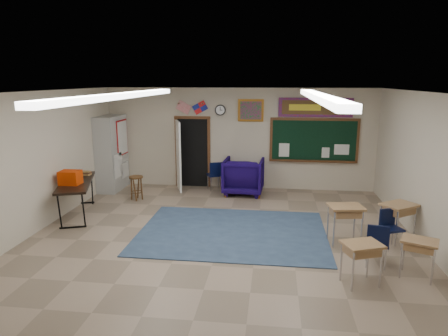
# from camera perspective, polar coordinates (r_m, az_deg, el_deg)

# --- Properties ---
(floor) EXTENTS (9.00, 9.00, 0.00)m
(floor) POSITION_cam_1_polar(r_m,az_deg,el_deg) (8.04, -0.85, -11.22)
(floor) COLOR gray
(floor) RESTS_ON ground
(back_wall) EXTENTS (8.00, 0.04, 3.00)m
(back_wall) POSITION_cam_1_polar(r_m,az_deg,el_deg) (11.95, 2.12, 4.19)
(back_wall) COLOR beige
(back_wall) RESTS_ON floor
(front_wall) EXTENTS (8.00, 0.04, 3.00)m
(front_wall) POSITION_cam_1_polar(r_m,az_deg,el_deg) (3.44, -11.92, -18.16)
(front_wall) COLOR beige
(front_wall) RESTS_ON floor
(left_wall) EXTENTS (0.04, 9.00, 3.00)m
(left_wall) POSITION_cam_1_polar(r_m,az_deg,el_deg) (9.02, -26.95, 0.06)
(left_wall) COLOR beige
(left_wall) RESTS_ON floor
(right_wall) EXTENTS (0.04, 9.00, 3.00)m
(right_wall) POSITION_cam_1_polar(r_m,az_deg,el_deg) (8.05, 28.58, -1.47)
(right_wall) COLOR beige
(right_wall) RESTS_ON floor
(ceiling) EXTENTS (8.00, 9.00, 0.04)m
(ceiling) POSITION_cam_1_polar(r_m,az_deg,el_deg) (7.36, -0.93, 10.69)
(ceiling) COLOR white
(ceiling) RESTS_ON back_wall
(area_rug) EXTENTS (4.00, 3.00, 0.02)m
(area_rug) POSITION_cam_1_polar(r_m,az_deg,el_deg) (8.74, 1.20, -9.12)
(area_rug) COLOR #374E69
(area_rug) RESTS_ON floor
(fluorescent_strips) EXTENTS (3.86, 6.00, 0.10)m
(fluorescent_strips) POSITION_cam_1_polar(r_m,az_deg,el_deg) (7.36, -0.92, 10.23)
(fluorescent_strips) COLOR white
(fluorescent_strips) RESTS_ON ceiling
(doorway) EXTENTS (1.10, 0.89, 2.16)m
(doorway) POSITION_cam_1_polar(r_m,az_deg,el_deg) (12.10, -5.06, 2.13)
(doorway) COLOR black
(doorway) RESTS_ON back_wall
(chalkboard) EXTENTS (2.55, 0.14, 1.30)m
(chalkboard) POSITION_cam_1_polar(r_m,az_deg,el_deg) (11.93, 12.70, 3.70)
(chalkboard) COLOR #573118
(chalkboard) RESTS_ON back_wall
(bulletin_board) EXTENTS (2.10, 0.05, 0.55)m
(bulletin_board) POSITION_cam_1_polar(r_m,az_deg,el_deg) (11.83, 12.93, 8.43)
(bulletin_board) COLOR red
(bulletin_board) RESTS_ON back_wall
(framed_art_print) EXTENTS (0.75, 0.05, 0.65)m
(framed_art_print) POSITION_cam_1_polar(r_m,az_deg,el_deg) (11.80, 3.85, 8.22)
(framed_art_print) COLOR #8F591B
(framed_art_print) RESTS_ON back_wall
(wall_clock) EXTENTS (0.32, 0.05, 0.32)m
(wall_clock) POSITION_cam_1_polar(r_m,az_deg,el_deg) (11.89, -0.53, 8.28)
(wall_clock) COLOR black
(wall_clock) RESTS_ON back_wall
(wall_flags) EXTENTS (1.16, 0.06, 0.70)m
(wall_flags) POSITION_cam_1_polar(r_m,az_deg,el_deg) (11.99, -4.63, 8.90)
(wall_flags) COLOR red
(wall_flags) RESTS_ON back_wall
(storage_cabinet) EXTENTS (0.59, 1.25, 2.20)m
(storage_cabinet) POSITION_cam_1_polar(r_m,az_deg,el_deg) (12.29, -15.71, 2.05)
(storage_cabinet) COLOR #A1A29D
(storage_cabinet) RESTS_ON floor
(wingback_armchair) EXTENTS (1.16, 1.19, 1.03)m
(wingback_armchair) POSITION_cam_1_polar(r_m,az_deg,el_deg) (11.48, 2.81, -1.17)
(wingback_armchair) COLOR #100537
(wingback_armchair) RESTS_ON floor
(student_chair_reading) EXTENTS (0.58, 0.58, 0.87)m
(student_chair_reading) POSITION_cam_1_polar(r_m,az_deg,el_deg) (11.89, -1.36, -1.08)
(student_chair_reading) COLOR black
(student_chair_reading) RESTS_ON floor
(student_chair_desk_a) EXTENTS (0.47, 0.47, 0.81)m
(student_chair_desk_a) POSITION_cam_1_polar(r_m,az_deg,el_deg) (7.64, 20.96, -10.10)
(student_chair_desk_a) COLOR black
(student_chair_desk_a) RESTS_ON floor
(student_chair_desk_b) EXTENTS (0.49, 0.49, 0.76)m
(student_chair_desk_b) POSITION_cam_1_polar(r_m,az_deg,el_deg) (8.50, 22.82, -8.13)
(student_chair_desk_b) COLOR black
(student_chair_desk_b) RESTS_ON floor
(student_desk_front_left) EXTENTS (0.73, 0.60, 0.79)m
(student_desk_front_left) POSITION_cam_1_polar(r_m,az_deg,el_deg) (8.39, 16.88, -7.47)
(student_desk_front_left) COLOR #A57A4C
(student_desk_front_left) RESTS_ON floor
(student_desk_front_right) EXTENTS (0.82, 0.78, 0.78)m
(student_desk_front_right) POSITION_cam_1_polar(r_m,az_deg,el_deg) (8.92, 23.58, -6.84)
(student_desk_front_right) COLOR #A57A4C
(student_desk_front_right) RESTS_ON floor
(student_desk_back_left) EXTENTS (0.71, 0.62, 0.71)m
(student_desk_back_left) POSITION_cam_1_polar(r_m,az_deg,el_deg) (6.90, 18.99, -12.52)
(student_desk_back_left) COLOR #A57A4C
(student_desk_back_left) RESTS_ON floor
(student_desk_back_right) EXTENTS (0.68, 0.61, 0.67)m
(student_desk_back_right) POSITION_cam_1_polar(r_m,az_deg,el_deg) (7.48, 25.99, -11.30)
(student_desk_back_right) COLOR #A57A4C
(student_desk_back_right) RESTS_ON floor
(folding_table) EXTENTS (1.33, 2.17, 1.17)m
(folding_table) POSITION_cam_1_polar(r_m,az_deg,el_deg) (10.29, -20.26, -3.87)
(folding_table) COLOR black
(folding_table) RESTS_ON floor
(wooden_stool) EXTENTS (0.37, 0.37, 0.66)m
(wooden_stool) POSITION_cam_1_polar(r_m,az_deg,el_deg) (11.18, -12.39, -2.76)
(wooden_stool) COLOR #503418
(wooden_stool) RESTS_ON floor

